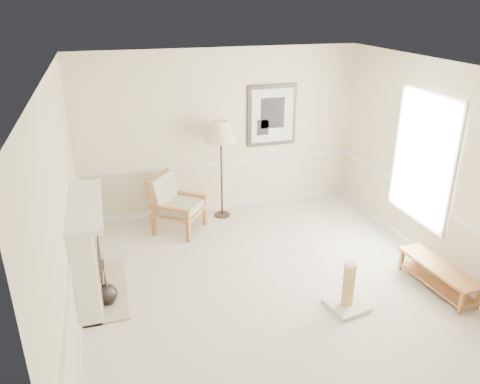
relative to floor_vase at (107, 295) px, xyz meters
name	(u,v)px	position (x,y,z in m)	size (l,w,h in m)	color
ground	(272,288)	(2.15, -0.27, -0.14)	(5.50, 5.50, 0.00)	silver
room	(284,155)	(2.29, -0.19, 1.72)	(5.04, 5.54, 2.92)	beige
fireplace	(87,250)	(-0.19, 0.33, 0.50)	(0.64, 1.64, 1.31)	white
floor_vase	(107,295)	(0.00, 0.00, 0.00)	(0.26, 0.26, 0.77)	black
armchair	(173,201)	(1.16, 1.87, 0.37)	(1.04, 1.03, 0.95)	olive
floor_lamp	(221,134)	(2.07, 2.13, 1.38)	(0.71, 0.71, 1.75)	black
bench	(438,273)	(4.30, -0.89, 0.09)	(0.47, 1.25, 0.35)	olive
scratching_post	(348,294)	(2.92, -0.94, 0.06)	(0.54, 0.54, 0.66)	silver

